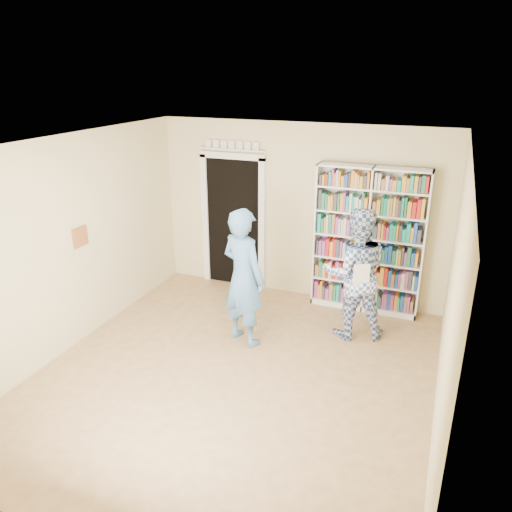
% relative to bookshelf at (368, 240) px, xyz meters
% --- Properties ---
extents(floor, '(5.00, 5.00, 0.00)m').
position_rel_bookshelf_xyz_m(floor, '(-1.10, -2.34, -1.09)').
color(floor, '#8F6745').
rests_on(floor, ground).
extents(ceiling, '(5.00, 5.00, 0.00)m').
position_rel_bookshelf_xyz_m(ceiling, '(-1.10, -2.34, 1.61)').
color(ceiling, white).
rests_on(ceiling, wall_back).
extents(wall_back, '(4.50, 0.00, 4.50)m').
position_rel_bookshelf_xyz_m(wall_back, '(-1.10, 0.16, 0.26)').
color(wall_back, beige).
rests_on(wall_back, floor).
extents(wall_left, '(0.00, 5.00, 5.00)m').
position_rel_bookshelf_xyz_m(wall_left, '(-3.35, -2.34, 0.26)').
color(wall_left, beige).
rests_on(wall_left, floor).
extents(wall_right, '(0.00, 5.00, 5.00)m').
position_rel_bookshelf_xyz_m(wall_right, '(1.15, -2.34, 0.26)').
color(wall_right, beige).
rests_on(wall_right, floor).
extents(bookshelf, '(1.57, 0.29, 2.16)m').
position_rel_bookshelf_xyz_m(bookshelf, '(0.00, 0.00, 0.00)').
color(bookshelf, white).
rests_on(bookshelf, floor).
extents(doorway, '(1.10, 0.08, 2.43)m').
position_rel_bookshelf_xyz_m(doorway, '(-2.20, 0.13, 0.09)').
color(doorway, black).
rests_on(doorway, floor).
extents(wall_art, '(0.03, 0.25, 0.25)m').
position_rel_bookshelf_xyz_m(wall_art, '(-3.33, -2.14, 0.31)').
color(wall_art, maroon).
rests_on(wall_art, wall_left).
extents(man_blue, '(0.79, 0.66, 1.83)m').
position_rel_bookshelf_xyz_m(man_blue, '(-1.31, -1.56, -0.17)').
color(man_blue, '#4E7CAE').
rests_on(man_blue, floor).
extents(man_plaid, '(1.05, 0.94, 1.80)m').
position_rel_bookshelf_xyz_m(man_plaid, '(-0.01, -0.86, -0.19)').
color(man_plaid, '#2D4B89').
rests_on(man_plaid, floor).
extents(paper_sheet, '(0.19, 0.11, 0.30)m').
position_rel_bookshelf_xyz_m(paper_sheet, '(0.12, -1.13, -0.09)').
color(paper_sheet, white).
rests_on(paper_sheet, man_plaid).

